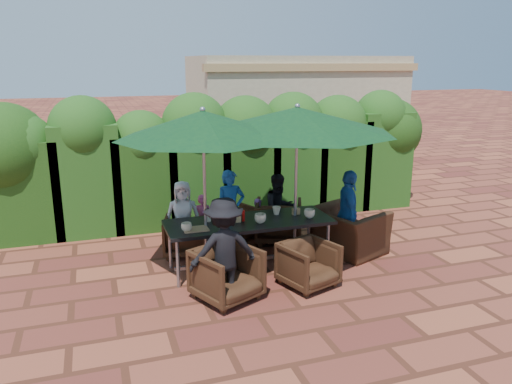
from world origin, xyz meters
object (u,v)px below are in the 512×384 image
object	(u,v)px
chair_far_left	(186,234)
chair_near_right	(309,262)
chair_end_right	(347,224)
chair_far_mid	(238,225)
chair_far_right	(278,219)
umbrella_right	(297,120)
chair_near_left	(227,272)
dining_table	(249,225)
umbrella_left	(203,125)

from	to	relation	value
chair_far_left	chair_near_right	world-z (taller)	same
chair_end_right	chair_far_mid	bearing A→B (deg)	39.16
chair_far_left	chair_far_mid	size ratio (longest dim) A/B	0.99
chair_near_right	chair_far_right	bearing A→B (deg)	63.68
umbrella_right	chair_far_left	world-z (taller)	umbrella_right
umbrella_right	chair_near_left	bearing A→B (deg)	-145.22
chair_far_right	chair_end_right	size ratio (longest dim) A/B	0.72
umbrella_right	chair_near_right	size ratio (longest dim) A/B	4.20
umbrella_right	chair_far_right	xyz separation A→B (m)	(0.07, 0.90, -1.81)
chair_near_left	umbrella_right	bearing A→B (deg)	10.25
dining_table	umbrella_right	size ratio (longest dim) A/B	0.85
chair_near_left	chair_far_left	bearing A→B (deg)	72.58
chair_end_right	chair_near_left	bearing A→B (deg)	92.17
chair_far_mid	chair_far_right	xyz separation A→B (m)	(0.71, -0.07, 0.05)
umbrella_right	chair_end_right	size ratio (longest dim) A/B	2.64
umbrella_left	umbrella_right	world-z (taller)	same
dining_table	chair_end_right	xyz separation A→B (m)	(1.71, 0.11, -0.19)
dining_table	chair_far_right	bearing A→B (deg)	48.31
chair_far_right	chair_end_right	distance (m)	1.21
chair_far_left	umbrella_left	bearing A→B (deg)	113.76
dining_table	chair_far_mid	xyz separation A→B (m)	(0.12, 1.00, -0.32)
chair_end_right	umbrella_left	bearing A→B (deg)	72.36
chair_far_left	chair_end_right	size ratio (longest dim) A/B	0.63
dining_table	chair_far_left	xyz separation A→B (m)	(-0.81, 0.83, -0.33)
umbrella_left	chair_far_right	distance (m)	2.55
chair_far_left	chair_end_right	distance (m)	2.63
chair_far_left	chair_far_mid	bearing A→B (deg)	-154.82
chair_far_right	chair_near_right	world-z (taller)	chair_far_right
chair_near_right	chair_far_mid	bearing A→B (deg)	85.23
umbrella_right	chair_far_mid	world-z (taller)	umbrella_right
dining_table	chair_far_mid	world-z (taller)	dining_table
dining_table	umbrella_left	xyz separation A→B (m)	(-0.68, -0.06, 1.54)
umbrella_right	chair_near_left	size ratio (longest dim) A/B	3.78
dining_table	chair_far_right	size ratio (longest dim) A/B	3.09
chair_far_left	chair_end_right	world-z (taller)	chair_end_right
chair_near_left	chair_far_right	bearing A→B (deg)	27.80
chair_far_mid	chair_far_right	bearing A→B (deg)	150.94
umbrella_left	chair_far_right	xyz separation A→B (m)	(1.50, 0.99, -1.81)
umbrella_left	chair_end_right	world-z (taller)	umbrella_left
chair_near_left	chair_end_right	distance (m)	2.53
umbrella_left	chair_far_left	distance (m)	2.07
chair_far_right	chair_near_right	size ratio (longest dim) A/B	1.15
chair_near_right	chair_far_left	bearing A→B (deg)	110.43
dining_table	chair_far_mid	bearing A→B (deg)	83.27
umbrella_right	chair_far_mid	size ratio (longest dim) A/B	4.14
chair_far_right	chair_near_left	xyz separation A→B (m)	(-1.42, -1.84, -0.01)
umbrella_right	chair_near_right	bearing A→B (deg)	-100.37
chair_far_left	chair_far_right	bearing A→B (deg)	-161.59
umbrella_left	chair_far_left	bearing A→B (deg)	98.70
dining_table	umbrella_left	bearing A→B (deg)	-174.83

